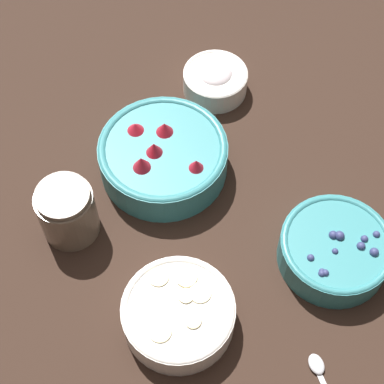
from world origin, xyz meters
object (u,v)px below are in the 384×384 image
object	(u,v)px
bowl_blueberries	(335,249)
bowl_cream	(215,79)
jar_chocolate	(68,213)
bowl_strawberries	(163,155)
bowl_bananas	(178,313)

from	to	relation	value
bowl_blueberries	bowl_cream	size ratio (longest dim) A/B	1.46
bowl_blueberries	jar_chocolate	bearing A→B (deg)	-133.51
bowl_strawberries	bowl_bananas	xyz separation A→B (m)	(0.25, -0.14, -0.01)
bowl_blueberries	bowl_bananas	xyz separation A→B (m)	(-0.06, -0.26, -0.00)
bowl_cream	jar_chocolate	size ratio (longest dim) A/B	1.16
bowl_strawberries	bowl_blueberries	bearing A→B (deg)	21.56
bowl_blueberries	bowl_bananas	bearing A→B (deg)	-102.44
bowl_blueberries	jar_chocolate	world-z (taller)	jar_chocolate
bowl_blueberries	jar_chocolate	xyz separation A→B (m)	(-0.29, -0.31, 0.01)
bowl_strawberries	jar_chocolate	world-z (taller)	jar_chocolate
bowl_strawberries	bowl_bananas	bearing A→B (deg)	-29.91
bowl_cream	bowl_bananas	bearing A→B (deg)	-43.70
jar_chocolate	bowl_cream	bearing A→B (deg)	105.19
bowl_blueberries	bowl_cream	world-z (taller)	bowl_blueberries
bowl_cream	bowl_blueberries	bearing A→B (deg)	-8.90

